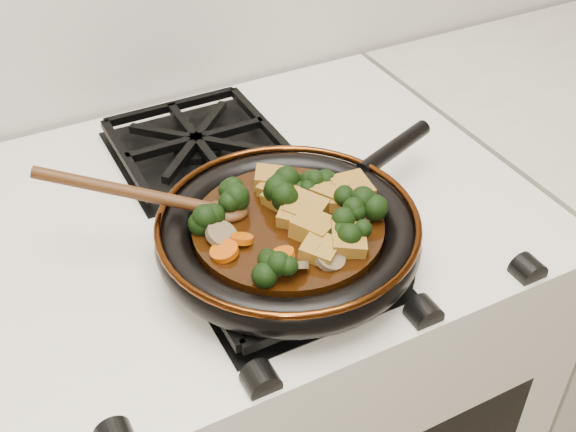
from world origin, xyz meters
name	(u,v)px	position (x,y,z in m)	size (l,w,h in m)	color
stove	(249,410)	(0.00, 1.69, 0.45)	(0.76, 0.60, 0.90)	silver
burner_grate_front	(285,260)	(0.00, 1.55, 0.91)	(0.23, 0.23, 0.03)	black
burner_grate_back	(197,144)	(0.00, 1.83, 0.91)	(0.23, 0.23, 0.03)	black
skillet	(289,232)	(0.01, 1.56, 0.94)	(0.42, 0.31, 0.05)	black
braising_sauce	(288,230)	(0.01, 1.56, 0.95)	(0.22, 0.22, 0.02)	black
tofu_cube_0	(275,189)	(0.02, 1.62, 0.97)	(0.03, 0.03, 0.02)	olive
tofu_cube_1	(305,211)	(0.03, 1.56, 0.97)	(0.04, 0.04, 0.02)	olive
tofu_cube_2	(348,242)	(0.05, 1.49, 0.97)	(0.04, 0.04, 0.02)	olive
tofu_cube_3	(281,198)	(0.02, 1.60, 0.97)	(0.04, 0.03, 0.02)	olive
tofu_cube_4	(297,215)	(0.02, 1.56, 0.97)	(0.04, 0.04, 0.02)	olive
tofu_cube_5	(314,229)	(0.03, 1.53, 0.97)	(0.04, 0.04, 0.02)	olive
tofu_cube_6	(320,250)	(0.01, 1.50, 0.97)	(0.04, 0.04, 0.02)	olive
tofu_cube_7	(269,179)	(0.02, 1.64, 0.97)	(0.04, 0.04, 0.02)	olive
tofu_cube_8	(345,201)	(0.08, 1.56, 0.97)	(0.04, 0.03, 0.02)	olive
tofu_cube_9	(351,190)	(0.10, 1.57, 0.97)	(0.04, 0.04, 0.02)	olive
tofu_cube_10	(328,192)	(0.07, 1.58, 0.97)	(0.04, 0.04, 0.02)	olive
broccoli_floret_0	(292,200)	(0.03, 1.58, 0.97)	(0.06, 0.06, 0.06)	black
broccoli_floret_1	(211,223)	(-0.07, 1.59, 0.97)	(0.06, 0.06, 0.05)	black
broccoli_floret_2	(347,232)	(0.05, 1.51, 0.97)	(0.06, 0.06, 0.05)	black
broccoli_floret_3	(360,210)	(0.09, 1.53, 0.97)	(0.06, 0.06, 0.05)	black
broccoli_floret_4	(318,189)	(0.07, 1.59, 0.97)	(0.06, 0.06, 0.05)	black
broccoli_floret_5	(342,198)	(0.08, 1.56, 0.97)	(0.05, 0.05, 0.05)	black
broccoli_floret_6	(234,198)	(-0.03, 1.62, 0.97)	(0.06, 0.06, 0.06)	black
broccoli_floret_7	(282,189)	(0.03, 1.61, 0.97)	(0.06, 0.06, 0.06)	black
broccoli_floret_8	(273,270)	(-0.04, 1.49, 0.97)	(0.06, 0.06, 0.05)	black
broccoli_floret_9	(286,190)	(0.03, 1.61, 0.97)	(0.06, 0.06, 0.05)	black
carrot_coin_0	(276,198)	(0.02, 1.61, 0.96)	(0.03, 0.03, 0.01)	#B04404
carrot_coin_1	(224,251)	(-0.08, 1.55, 0.96)	(0.03, 0.03, 0.01)	#B04404
carrot_coin_2	(293,195)	(0.04, 1.60, 0.96)	(0.03, 0.03, 0.01)	#B04404
carrot_coin_3	(282,256)	(-0.02, 1.51, 0.96)	(0.03, 0.03, 0.01)	#B04404
carrot_coin_4	(242,239)	(-0.05, 1.56, 0.96)	(0.03, 0.03, 0.01)	#B04404
carrot_coin_5	(295,199)	(0.04, 1.59, 0.96)	(0.03, 0.03, 0.01)	#B04404
mushroom_slice_0	(357,217)	(0.08, 1.53, 0.97)	(0.03, 0.03, 0.01)	brown
mushroom_slice_1	(330,257)	(0.02, 1.48, 0.97)	(0.03, 0.03, 0.01)	brown
mushroom_slice_2	(222,234)	(-0.07, 1.57, 0.97)	(0.04, 0.04, 0.01)	brown
mushroom_slice_3	(341,193)	(0.09, 1.57, 0.97)	(0.04, 0.04, 0.01)	brown
mushroom_slice_4	(294,266)	(-0.02, 1.49, 0.97)	(0.03, 0.03, 0.01)	brown
wooden_spoon	(173,201)	(-0.10, 1.64, 0.98)	(0.14, 0.09, 0.22)	#41230E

